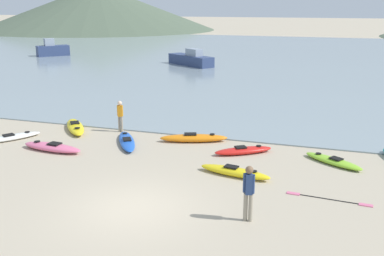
# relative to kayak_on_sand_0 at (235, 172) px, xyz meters

# --- Properties ---
(ground_plane) EXTENTS (400.00, 400.00, 0.00)m
(ground_plane) POSITION_rel_kayak_on_sand_0_xyz_m (-2.48, -3.72, -0.16)
(ground_plane) COLOR tan
(bay_water) EXTENTS (160.00, 70.00, 0.06)m
(bay_water) POSITION_rel_kayak_on_sand_0_xyz_m (-2.48, 39.37, -0.13)
(bay_water) COLOR gray
(bay_water) RESTS_ON ground_plane
(far_hill_left) EXTENTS (57.10, 57.10, 10.60)m
(far_hill_left) POSITION_rel_kayak_on_sand_0_xyz_m (-53.78, 84.88, 5.14)
(far_hill_left) COLOR #4C5B47
(far_hill_left) RESTS_ON ground_plane
(kayak_on_sand_0) EXTENTS (2.90, 1.11, 0.37)m
(kayak_on_sand_0) POSITION_rel_kayak_on_sand_0_xyz_m (0.00, 0.00, 0.00)
(kayak_on_sand_0) COLOR yellow
(kayak_on_sand_0) RESTS_ON ground_plane
(kayak_on_sand_1) EXTENTS (3.04, 1.00, 0.38)m
(kayak_on_sand_1) POSITION_rel_kayak_on_sand_0_xyz_m (-8.36, 0.40, 0.01)
(kayak_on_sand_1) COLOR #E5668C
(kayak_on_sand_1) RESTS_ON ground_plane
(kayak_on_sand_2) EXTENTS (3.22, 1.68, 0.41)m
(kayak_on_sand_2) POSITION_rel_kayak_on_sand_0_xyz_m (-2.81, 3.64, 0.02)
(kayak_on_sand_2) COLOR orange
(kayak_on_sand_2) RESTS_ON ground_plane
(kayak_on_sand_3) EXTENTS (2.07, 2.67, 0.29)m
(kayak_on_sand_3) POSITION_rel_kayak_on_sand_0_xyz_m (-11.20, 1.23, -0.04)
(kayak_on_sand_3) COLOR white
(kayak_on_sand_3) RESTS_ON ground_plane
(kayak_on_sand_4) EXTENTS (2.57, 2.01, 0.29)m
(kayak_on_sand_4) POSITION_rel_kayak_on_sand_0_xyz_m (3.52, 2.52, -0.04)
(kayak_on_sand_4) COLOR #8CCC2D
(kayak_on_sand_4) RESTS_ON ground_plane
(kayak_on_sand_6) EXTENTS (2.25, 3.11, 0.30)m
(kayak_on_sand_6) POSITION_rel_kayak_on_sand_0_xyz_m (-5.67, 2.35, -0.03)
(kayak_on_sand_6) COLOR blue
(kayak_on_sand_6) RESTS_ON ground_plane
(kayak_on_sand_7) EXTENTS (2.53, 1.98, 0.34)m
(kayak_on_sand_7) POSITION_rel_kayak_on_sand_0_xyz_m (-0.22, 2.64, -0.01)
(kayak_on_sand_7) COLOR red
(kayak_on_sand_7) RESTS_ON ground_plane
(kayak_on_sand_8) EXTENTS (2.64, 3.03, 0.39)m
(kayak_on_sand_8) POSITION_rel_kayak_on_sand_0_xyz_m (-9.23, 3.67, 0.01)
(kayak_on_sand_8) COLOR yellow
(kayak_on_sand_8) RESTS_ON ground_plane
(person_near_foreground) EXTENTS (0.35, 0.29, 1.75)m
(person_near_foreground) POSITION_rel_kayak_on_sand_0_xyz_m (1.19, -3.45, 0.84)
(person_near_foreground) COLOR gray
(person_near_foreground) RESTS_ON ground_plane
(person_near_waterline) EXTENTS (0.32, 0.24, 1.60)m
(person_near_waterline) POSITION_rel_kayak_on_sand_0_xyz_m (-6.86, 4.10, 0.76)
(person_near_waterline) COLOR gray
(person_near_waterline) RESTS_ON ground_plane
(moored_boat_1) EXTENTS (5.73, 4.65, 1.75)m
(moored_boat_1) POSITION_rel_kayak_on_sand_0_xyz_m (-11.27, 28.86, 0.51)
(moored_boat_1) COLOR navy
(moored_boat_1) RESTS_ON bay_water
(moored_boat_2) EXTENTS (3.63, 3.78, 2.12)m
(moored_boat_2) POSITION_rel_kayak_on_sand_0_xyz_m (-30.20, 31.91, 0.64)
(moored_boat_2) COLOR navy
(moored_boat_2) RESTS_ON bay_water
(loose_paddle) EXTENTS (2.79, 0.42, 0.03)m
(loose_paddle) POSITION_rel_kayak_on_sand_0_xyz_m (3.46, -1.12, -0.15)
(loose_paddle) COLOR black
(loose_paddle) RESTS_ON ground_plane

